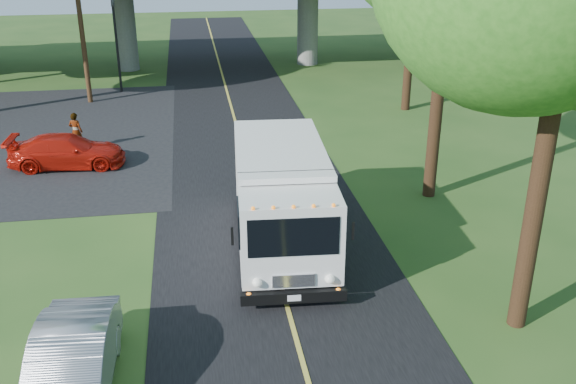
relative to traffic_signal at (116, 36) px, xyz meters
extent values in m
plane|color=#2A4C1B|center=(6.00, -26.00, -3.20)|extent=(120.00, 120.00, 0.00)
cube|color=black|center=(6.00, -16.00, -3.19)|extent=(7.00, 90.00, 0.02)
cube|color=gold|center=(6.00, -16.00, -3.17)|extent=(0.12, 90.00, 0.01)
cube|color=slate|center=(31.00, 6.00, -0.20)|extent=(4.00, 10.00, 6.00)
cylinder|color=slate|center=(0.00, 6.00, -0.50)|extent=(1.40, 1.40, 5.40)
cylinder|color=slate|center=(12.00, 6.00, -0.50)|extent=(1.40, 1.40, 5.40)
cylinder|color=slate|center=(24.00, 6.00, -0.50)|extent=(1.40, 1.40, 5.40)
cylinder|color=black|center=(0.00, 0.00, -0.60)|extent=(0.14, 0.14, 5.20)
imported|color=black|center=(0.00, 0.00, 1.40)|extent=(0.18, 0.22, 1.10)
cylinder|color=#472D19|center=(-1.50, -2.00, 1.30)|extent=(0.26, 0.26, 9.00)
cylinder|color=#382314|center=(11.50, -25.00, 0.30)|extent=(0.44, 0.44, 7.00)
cylinder|color=#382314|center=(12.20, -17.00, 0.65)|extent=(0.44, 0.44, 7.70)
cylinder|color=#382314|center=(15.00, -6.00, 0.13)|extent=(0.44, 0.44, 6.65)
cube|color=white|center=(6.42, -19.17, -1.38)|extent=(2.89, 4.92, 2.44)
cube|color=white|center=(6.21, -22.52, -1.49)|extent=(2.72, 2.11, 2.22)
cube|color=black|center=(6.15, -23.47, -1.14)|extent=(2.28, 0.23, 1.03)
cube|color=black|center=(6.15, -23.58, -2.79)|extent=(2.72, 0.36, 0.30)
cube|color=white|center=(6.39, -19.60, -2.87)|extent=(2.98, 6.44, 0.20)
cylinder|color=black|center=(5.12, -22.24, -2.71)|extent=(0.36, 0.99, 0.98)
cylinder|color=black|center=(7.33, -22.37, -2.71)|extent=(0.36, 0.99, 0.98)
cylinder|color=black|center=(5.40, -17.69, -2.71)|extent=(0.36, 0.99, 0.98)
cylinder|color=black|center=(7.61, -17.83, -2.71)|extent=(0.36, 0.99, 0.98)
imported|color=#B8170B|center=(-1.14, -11.97, -2.54)|extent=(4.60, 2.04, 1.31)
imported|color=#919499|center=(1.08, -26.00, -2.47)|extent=(1.69, 4.50, 1.47)
imported|color=gray|center=(-1.07, -9.90, -2.38)|extent=(0.71, 0.59, 1.65)
camera|label=1|loc=(3.84, -37.28, 6.07)|focal=40.00mm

